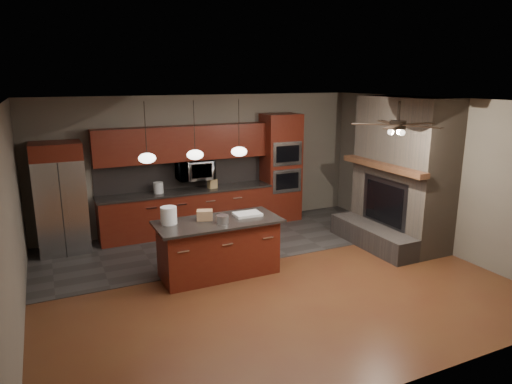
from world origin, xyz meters
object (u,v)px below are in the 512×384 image
counter_bucket (158,188)px  paint_can (222,219)px  cardboard_box (205,215)px  counter_box (212,184)px  paint_tray (247,214)px  oven_tower (281,168)px  kitchen_island (219,247)px  refrigerator (60,198)px  microwave (195,170)px  white_bucket (169,215)px

counter_bucket → paint_can: bearing=-79.9°
cardboard_box → counter_box: bearing=86.9°
paint_tray → oven_tower: bearing=52.3°
counter_bucket → oven_tower: bearing=-0.2°
oven_tower → kitchen_island: (-2.34, -2.26, -0.73)m
refrigerator → cardboard_box: size_ratio=8.14×
cardboard_box → counter_bucket: 2.15m
oven_tower → paint_can: (-2.32, -2.41, -0.21)m
microwave → counter_bucket: (-0.78, -0.05, -0.29)m
oven_tower → paint_tray: (-1.80, -2.20, -0.25)m
paint_can → paint_tray: size_ratio=0.44×
counter_bucket → microwave: bearing=3.7°
paint_tray → counter_bucket: (-0.96, 2.21, 0.07)m
cardboard_box → counter_bucket: (-0.24, 2.13, 0.01)m
oven_tower → white_bucket: (-3.09, -2.09, -0.13)m
kitchen_island → counter_box: size_ratio=10.56×
counter_bucket → refrigerator: bearing=-177.4°
paint_can → refrigerator: bearing=133.7°
paint_tray → cardboard_box: 0.72m
white_bucket → kitchen_island: bearing=-12.5°
paint_can → cardboard_box: (-0.19, 0.29, 0.02)m
paint_tray → counter_box: 2.16m
oven_tower → counter_bucket: (-2.75, 0.01, -0.18)m
white_bucket → counter_box: size_ratio=1.44×
microwave → white_bucket: bearing=-117.4°
oven_tower → white_bucket: 3.73m
white_bucket → counter_box: 2.51m
oven_tower → microwave: size_ratio=3.25×
oven_tower → counter_box: bearing=-178.5°
paint_tray → cardboard_box: bearing=175.8°
microwave → kitchen_island: bearing=-98.9°
kitchen_island → cardboard_box: cardboard_box is taller
paint_can → cardboard_box: cardboard_box is taller
paint_can → counter_box: bearing=73.8°
white_bucket → microwave: bearing=62.6°
oven_tower → counter_box: (-1.63, -0.04, -0.20)m
white_bucket → counter_bucket: bearing=80.9°
white_bucket → paint_can: size_ratio=1.42×
microwave → counter_box: 0.47m
refrigerator → paint_can: (2.24, -2.34, -0.03)m
white_bucket → refrigerator: bearing=126.1°
oven_tower → kitchen_island: oven_tower is taller
kitchen_island → white_bucket: (-0.75, 0.17, 0.59)m
white_bucket → counter_bucket: white_bucket is taller
paint_can → counter_bucket: size_ratio=0.87×
counter_box → cardboard_box: bearing=-122.9°
kitchen_island → paint_tray: bearing=5.8°
refrigerator → oven_tower: bearing=0.9°
refrigerator → paint_can: bearing=-46.3°
oven_tower → kitchen_island: 3.33m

